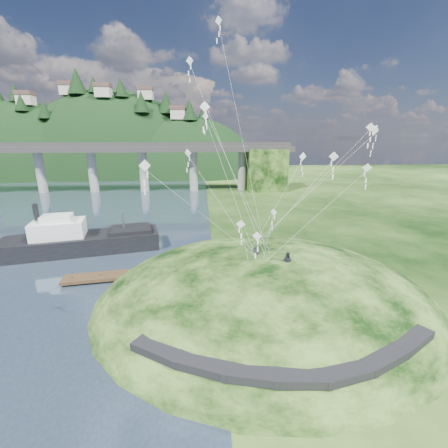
{
  "coord_description": "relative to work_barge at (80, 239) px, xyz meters",
  "views": [
    {
      "loc": [
        1.67,
        -25.87,
        16.15
      ],
      "look_at": [
        4.0,
        6.0,
        7.0
      ],
      "focal_mm": 24.0,
      "sensor_mm": 36.0,
      "label": 1
    }
  ],
  "objects": [
    {
      "name": "kite_swarm",
      "position": [
        24.45,
        -15.69,
        13.05
      ],
      "size": [
        20.51,
        13.44,
        19.87
      ],
      "color": "white",
      "rests_on": "ground"
    },
    {
      "name": "work_barge",
      "position": [
        0.0,
        0.0,
        0.0
      ],
      "size": [
        22.31,
        10.39,
        7.54
      ],
      "color": "black",
      "rests_on": "ground"
    },
    {
      "name": "bridge",
      "position": [
        -10.03,
        52.95,
        7.81
      ],
      "size": [
        160.0,
        11.0,
        15.0
      ],
      "color": "#2D2B2B",
      "rests_on": "ground"
    },
    {
      "name": "grass_hill",
      "position": [
        24.42,
        -15.11,
        -3.39
      ],
      "size": [
        36.0,
        32.0,
        13.0
      ],
      "color": "black",
      "rests_on": "ground"
    },
    {
      "name": "ground",
      "position": [
        16.42,
        -17.11,
        -1.89
      ],
      "size": [
        320.0,
        320.0,
        0.0
      ],
      "primitive_type": "plane",
      "color": "black",
      "rests_on": "ground"
    },
    {
      "name": "kite_flyers",
      "position": [
        25.29,
        -16.61,
        4.0
      ],
      "size": [
        3.64,
        2.77,
        1.93
      ],
      "color": "#252732",
      "rests_on": "ground"
    },
    {
      "name": "far_ridge",
      "position": [
        -27.16,
        105.06,
        -9.33
      ],
      "size": [
        153.0,
        70.0,
        94.5
      ],
      "color": "black",
      "rests_on": "ground"
    },
    {
      "name": "wooden_dock",
      "position": [
        9.02,
        -9.37,
        -1.43
      ],
      "size": [
        14.81,
        4.36,
        1.04
      ],
      "color": "#362416",
      "rests_on": "ground"
    },
    {
      "name": "footpath",
      "position": [
        23.89,
        -26.86,
        0.19
      ],
      "size": [
        22.29,
        5.84,
        0.83
      ],
      "color": "black",
      "rests_on": "ground"
    }
  ]
}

